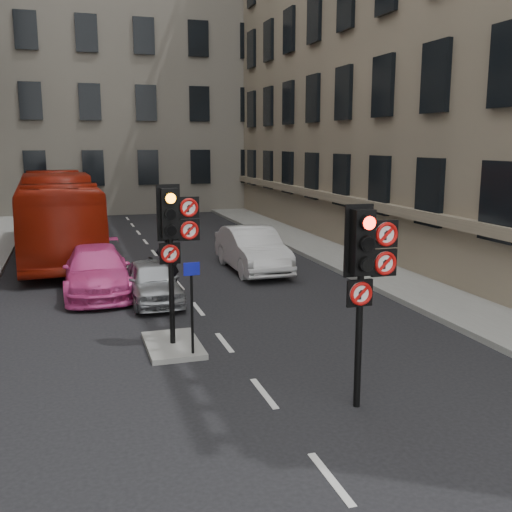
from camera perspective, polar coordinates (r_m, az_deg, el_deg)
ground at (r=9.73m, az=4.57°, el=-17.45°), size 120.00×120.00×0.00m
pavement_right at (r=22.95m, az=10.20°, el=-0.72°), size 3.00×50.00×0.16m
centre_island at (r=13.86m, az=-7.91°, el=-8.42°), size 1.20×2.00×0.12m
building_far at (r=46.37m, az=-13.73°, el=17.21°), size 30.00×14.00×20.00m
signal_near at (r=10.30m, az=10.43°, el=-0.67°), size 0.91×0.40×3.58m
signal_far at (r=13.24m, az=-7.83°, el=2.47°), size 0.91×0.40×3.58m
car_silver at (r=17.70m, az=-9.85°, el=-2.39°), size 1.56×3.62×1.22m
car_white at (r=21.62m, az=-0.36°, el=0.65°), size 1.67×4.77×1.57m
car_pink at (r=19.09m, az=-14.95°, el=-1.34°), size 2.00×4.86×1.41m
bus_red at (r=25.75m, az=-18.39°, el=3.77°), size 3.35×12.24×3.38m
motorcycle at (r=18.42m, az=-9.75°, el=-1.98°), size 0.65×1.93×1.14m
motorcyclist at (r=18.65m, az=-8.43°, el=-0.57°), size 0.71×0.48×1.92m
info_sign at (r=12.75m, az=-6.13°, el=-3.72°), size 0.35×0.11×2.01m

